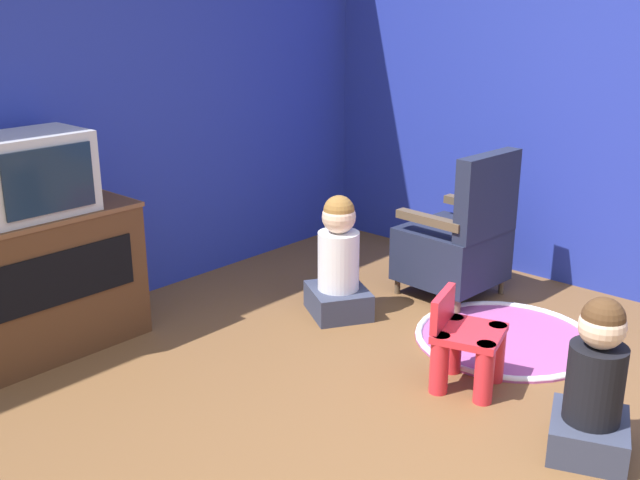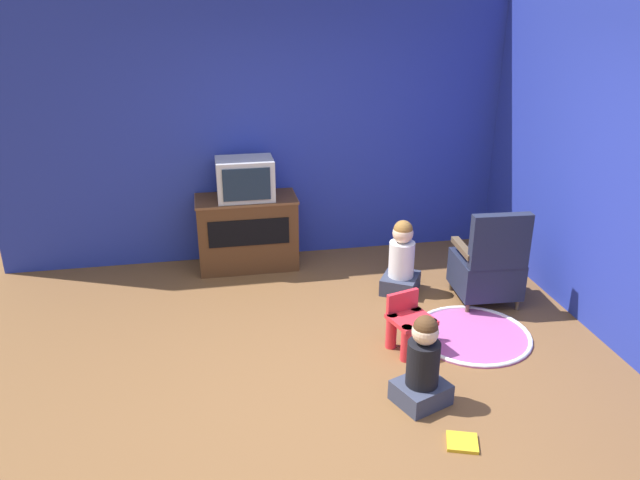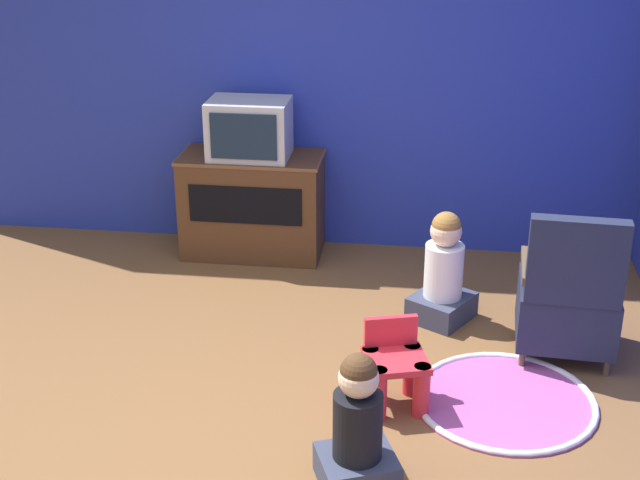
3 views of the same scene
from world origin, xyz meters
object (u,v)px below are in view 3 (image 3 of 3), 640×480
tv_cabinet (252,203)px  yellow_kid_chair (395,371)px  television (249,129)px  child_watching_left (358,429)px  black_armchair (568,301)px  child_watching_center (444,274)px

tv_cabinet → yellow_kid_chair: bearing=-58.6°
television → child_watching_left: (1.00, -2.51, -0.66)m
television → black_armchair: 2.48m
television → child_watching_center: television is taller
child_watching_left → television: bearing=90.0°
television → child_watching_left: 2.78m
tv_cabinet → yellow_kid_chair: tv_cabinet is taller
television → child_watching_left: size_ratio=0.82×
child_watching_center → black_armchair: bearing=-86.0°
tv_cabinet → black_armchair: 2.42m
television → black_armchair: television is taller
tv_cabinet → child_watching_left: size_ratio=1.49×
tv_cabinet → child_watching_left: 2.73m
black_armchair → child_watching_center: bearing=-23.6°
yellow_kid_chair → child_watching_left: size_ratio=0.67×
television → child_watching_left: television is taller
tv_cabinet → television: 0.57m
yellow_kid_chair → child_watching_left: (-0.14, -0.68, 0.09)m
yellow_kid_chair → child_watching_center: (0.24, 1.01, 0.11)m
tv_cabinet → television: television is taller
tv_cabinet → child_watching_center: (1.38, -0.86, -0.08)m
television → child_watching_left: bearing=-68.2°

